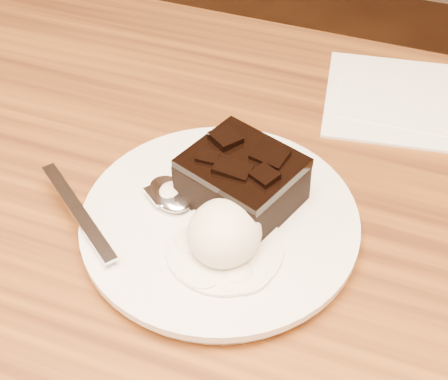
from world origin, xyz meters
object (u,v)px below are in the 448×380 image
(plate, at_px, (220,224))
(ice_cream_scoop, at_px, (225,233))
(brownie, at_px, (242,183))
(spoon, at_px, (171,195))
(napkin, at_px, (399,99))

(plate, bearing_deg, ice_cream_scoop, -63.35)
(brownie, bearing_deg, spoon, -160.04)
(ice_cream_scoop, bearing_deg, plate, 116.65)
(brownie, xyz_separation_m, napkin, (0.10, 0.21, -0.04))
(spoon, height_order, napkin, spoon)
(brownie, xyz_separation_m, ice_cream_scoop, (0.01, -0.06, -0.00))
(brownie, height_order, napkin, brownie)
(plate, distance_m, spoon, 0.05)
(plate, distance_m, napkin, 0.26)
(brownie, distance_m, napkin, 0.24)
(plate, distance_m, brownie, 0.04)
(plate, relative_size, napkin, 1.53)
(brownie, bearing_deg, napkin, 64.37)
(plate, height_order, brownie, brownie)
(plate, xyz_separation_m, ice_cream_scoop, (0.02, -0.03, 0.03))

